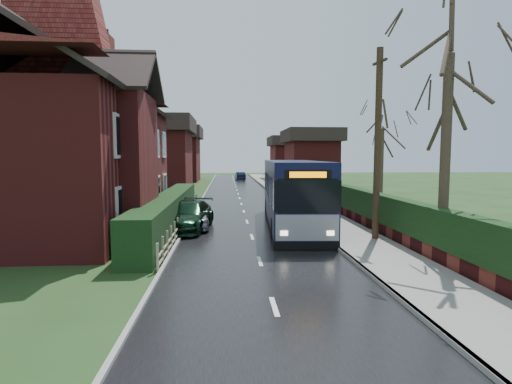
{
  "coord_description": "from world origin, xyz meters",
  "views": [
    {
      "loc": [
        -1.09,
        -14.86,
        3.47
      ],
      "look_at": [
        0.31,
        3.81,
        1.8
      ],
      "focal_mm": 28.0,
      "sensor_mm": 36.0,
      "label": 1
    }
  ],
  "objects": [
    {
      "name": "ground",
      "position": [
        0.0,
        0.0,
        0.0
      ],
      "size": [
        140.0,
        140.0,
        0.0
      ],
      "primitive_type": "plane",
      "color": "#2D4F22",
      "rests_on": "ground"
    },
    {
      "name": "road",
      "position": [
        0.0,
        10.0,
        0.01
      ],
      "size": [
        6.0,
        100.0,
        0.02
      ],
      "primitive_type": "cube",
      "color": "black",
      "rests_on": "ground"
    },
    {
      "name": "pavement",
      "position": [
        4.25,
        10.0,
        0.07
      ],
      "size": [
        2.5,
        100.0,
        0.14
      ],
      "primitive_type": "cube",
      "color": "slate",
      "rests_on": "ground"
    },
    {
      "name": "kerb_right",
      "position": [
        3.05,
        10.0,
        0.07
      ],
      "size": [
        0.12,
        100.0,
        0.14
      ],
      "primitive_type": "cube",
      "color": "gray",
      "rests_on": "ground"
    },
    {
      "name": "kerb_left",
      "position": [
        -3.05,
        10.0,
        0.05
      ],
      "size": [
        0.12,
        100.0,
        0.1
      ],
      "primitive_type": "cube",
      "color": "gray",
      "rests_on": "ground"
    },
    {
      "name": "front_hedge",
      "position": [
        -3.9,
        5.0,
        0.8
      ],
      "size": [
        1.2,
        16.0,
        1.6
      ],
      "primitive_type": "cube",
      "color": "black",
      "rests_on": "ground"
    },
    {
      "name": "picket_fence",
      "position": [
        -3.15,
        5.0,
        0.45
      ],
      "size": [
        0.1,
        16.0,
        0.9
      ],
      "primitive_type": null,
      "color": "gray",
      "rests_on": "ground"
    },
    {
      "name": "right_wall_hedge",
      "position": [
        5.8,
        10.0,
        1.02
      ],
      "size": [
        0.6,
        50.0,
        1.8
      ],
      "color": "maroon",
      "rests_on": "ground"
    },
    {
      "name": "brick_house",
      "position": [
        -8.73,
        4.78,
        4.38
      ],
      "size": [
        9.3,
        14.6,
        10.3
      ],
      "color": "maroon",
      "rests_on": "ground"
    },
    {
      "name": "bus",
      "position": [
        2.2,
        4.63,
        1.61
      ],
      "size": [
        3.13,
        10.84,
        3.25
      ],
      "rotation": [
        0.0,
        0.0,
        -0.06
      ],
      "color": "black",
      "rests_on": "ground"
    },
    {
      "name": "car_silver",
      "position": [
        -2.78,
        4.55,
        0.65
      ],
      "size": [
        1.91,
        3.95,
        1.3
      ],
      "primitive_type": "imported",
      "rotation": [
        0.0,
        0.0,
        0.1
      ],
      "color": "#B2B3B7",
      "rests_on": "ground"
    },
    {
      "name": "car_green",
      "position": [
        -2.9,
        4.0,
        0.68
      ],
      "size": [
        2.52,
        4.88,
        1.35
      ],
      "primitive_type": "imported",
      "rotation": [
        0.0,
        0.0,
        -0.14
      ],
      "color": "black",
      "rests_on": "ground"
    },
    {
      "name": "car_distant",
      "position": [
        0.94,
        43.34,
        0.6
      ],
      "size": [
        1.52,
        3.72,
        1.2
      ],
      "primitive_type": "imported",
      "rotation": [
        0.0,
        0.0,
        3.21
      ],
      "color": "black",
      "rests_on": "ground"
    },
    {
      "name": "bus_stop_sign",
      "position": [
        4.0,
        5.84,
        1.92
      ],
      "size": [
        0.08,
        0.44,
        2.91
      ],
      "rotation": [
        0.0,
        0.0,
        -0.03
      ],
      "color": "slate",
      "rests_on": "ground"
    },
    {
      "name": "telegraph_pole",
      "position": [
        4.98,
        0.81,
        3.92
      ],
      "size": [
        0.27,
        1.0,
        7.74
      ],
      "rotation": [
        0.0,
        0.0,
        0.16
      ],
      "color": "#2F2214",
      "rests_on": "ground"
    },
    {
      "name": "tree_right_near",
      "position": [
        6.0,
        -2.39,
        7.18
      ],
      "size": [
        4.45,
        4.45,
        9.61
      ],
      "color": "#362B20",
      "rests_on": "ground"
    },
    {
      "name": "tree_right_far",
      "position": [
        9.0,
        10.48,
        5.63
      ],
      "size": [
        3.9,
        3.9,
        7.54
      ],
      "color": "#3D2E24",
      "rests_on": "ground"
    },
    {
      "name": "tree_house_side",
      "position": [
        -11.21,
        18.0,
        8.09
      ],
      "size": [
        4.77,
        4.77,
        10.83
      ],
      "color": "#3A2F22",
      "rests_on": "ground"
    }
  ]
}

